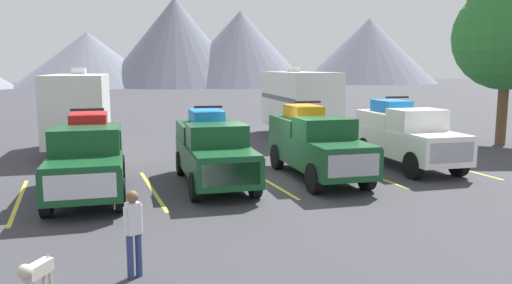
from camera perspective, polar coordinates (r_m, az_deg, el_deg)
The scene contains 16 objects.
ground_plane at distance 17.22m, azimuth 1.44°, elevation -4.54°, with size 240.00×240.00×0.00m, color #38383D.
pickup_truck_a at distance 16.08m, azimuth -18.44°, elevation -1.56°, with size 2.55×5.65×2.59m.
pickup_truck_b at distance 16.86m, azimuth -4.89°, elevation -0.82°, with size 2.47×5.69×2.55m.
pickup_truck_c at distance 17.88m, azimuth 6.74°, elevation -0.11°, with size 2.48×5.86×2.65m.
pickup_truck_d at distance 20.46m, azimuth 16.58°, elevation 0.79°, with size 2.51×5.47×2.71m.
lot_stripe_a at distance 16.44m, azimuth -25.18°, elevation -5.97°, with size 0.12×5.50×0.01m, color gold.
lot_stripe_b at distance 16.51m, azimuth -11.61°, elevation -5.27°, with size 0.12×5.50×0.01m, color gold.
lot_stripe_c at distance 17.46m, azimuth 1.12°, elevation -4.34°, with size 0.12×5.50×0.01m, color gold.
lot_stripe_d at distance 19.17m, azimuth 12.03°, elevation -3.37°, with size 0.12×5.50×0.01m, color gold.
lot_stripe_e at distance 21.45m, azimuth 20.88°, elevation -2.49°, with size 0.12×5.50×0.01m, color gold.
camper_trailer_a at distance 24.42m, azimuth -19.36°, elevation 3.62°, with size 3.15×7.40×3.83m.
camper_trailer_b at distance 27.86m, azimuth 4.85°, elevation 4.69°, with size 3.28×8.17×3.89m.
person_a at distance 9.67m, azimuth -13.66°, elevation -9.38°, with size 0.35×0.26×1.65m.
dog at distance 9.54m, azimuth -23.73°, elevation -13.23°, with size 0.56×0.73×0.68m.
tree_a at distance 28.04m, azimuth 26.48°, elevation 11.49°, with size 5.20×5.20×8.97m.
mountain_ridge at distance 103.21m, azimuth -13.68°, elevation 9.96°, with size 143.56×39.46×17.40m.
Camera 1 is at (-6.11, -15.63, 3.88)m, focal length 35.48 mm.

